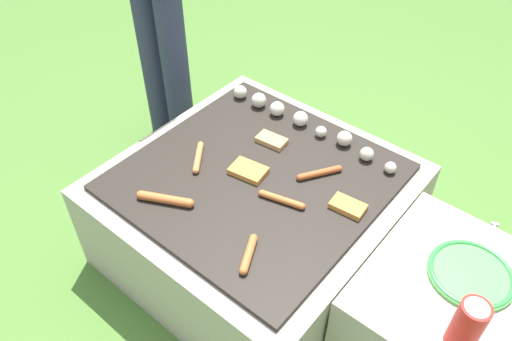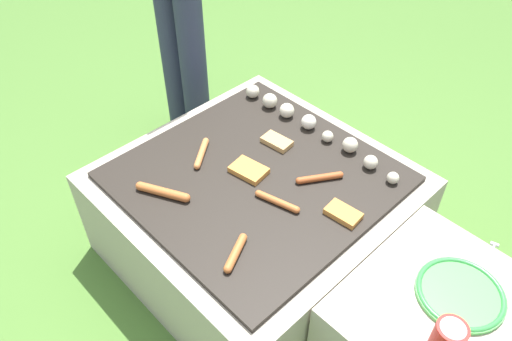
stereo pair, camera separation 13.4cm
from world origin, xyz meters
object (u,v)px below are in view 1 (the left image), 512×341
at_px(plate_colorful, 471,274).
at_px(fork_utensil, 493,243).
at_px(sausage_front_center, 165,199).
at_px(condiment_bottle, 469,323).

height_order(plate_colorful, fork_utensil, plate_colorful).
relative_size(sausage_front_center, condiment_bottle, 0.90).
relative_size(condiment_bottle, fork_utensil, 1.05).
distance_m(sausage_front_center, fork_utensil, 1.00).
xyz_separation_m(plate_colorful, condiment_bottle, (0.06, -0.21, 0.08)).
distance_m(plate_colorful, fork_utensil, 0.15).
bearing_deg(sausage_front_center, condiment_bottle, 8.59).
bearing_deg(fork_utensil, plate_colorful, -92.43).
height_order(sausage_front_center, fork_utensil, sausage_front_center).
bearing_deg(condiment_bottle, sausage_front_center, -171.41).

